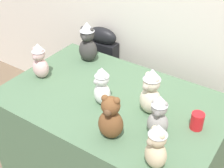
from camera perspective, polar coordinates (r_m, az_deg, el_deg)
name	(u,v)px	position (r m, az deg, el deg)	size (l,w,h in m)	color
display_table	(112,138)	(2.42, 0.00, -9.83)	(1.53, 0.98, 0.76)	#4C6B4C
instrument_case	(103,72)	(3.00, -1.63, 2.19)	(0.29, 0.13, 0.93)	black
teddy_bear_cream	(151,92)	(1.98, 7.06, -1.39)	(0.18, 0.16, 0.32)	beige
teddy_bear_sand	(156,146)	(1.65, 8.08, -11.17)	(0.17, 0.16, 0.29)	#CCB78E
teddy_bear_snow	(102,86)	(2.05, -1.83, -0.42)	(0.16, 0.15, 0.28)	white
teddy_bear_blush	(40,61)	(2.38, -13.01, 4.07)	(0.14, 0.12, 0.28)	beige
teddy_bear_ash	(158,116)	(1.83, 8.43, -5.77)	(0.15, 0.13, 0.28)	gray
teddy_bear_chestnut	(111,118)	(1.80, -0.24, -6.29)	(0.18, 0.16, 0.29)	brown
teddy_bear_charcoal	(88,42)	(2.54, -4.45, 7.56)	(0.17, 0.15, 0.34)	#383533
party_cup_red	(197,121)	(1.97, 15.21, -6.50)	(0.08, 0.08, 0.11)	red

